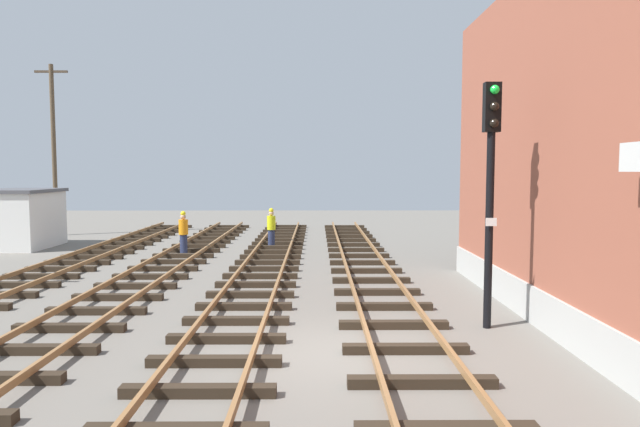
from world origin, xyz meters
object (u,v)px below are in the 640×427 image
Objects in this scene: utility_pole_far at (54,147)px; track_worker_foreground at (271,228)px; signal_mast at (491,176)px; control_hut at (19,218)px; track_worker_distant at (183,233)px.

track_worker_foreground is (12.45, -5.10, -3.99)m from utility_pole_far.
signal_mast is 2.98× the size of track_worker_foreground.
signal_mast is at bearing -45.13° from utility_pole_far.
control_hut is 8.43m from track_worker_distant.
track_worker_foreground is at bearing 114.17° from signal_mast.
utility_pole_far is 14.03m from track_worker_foreground.
track_worker_foreground is at bearing -22.27° from utility_pole_far.
track_worker_distant is at bearing -151.83° from track_worker_foreground.
control_hut is 6.16m from utility_pole_far.
track_worker_foreground is at bearing 28.17° from track_worker_distant.
track_worker_distant is at bearing 130.11° from signal_mast.
utility_pole_far reaches higher than track_worker_distant.
control_hut reaches higher than track_worker_foreground.
control_hut is at bearing -82.95° from utility_pole_far.
utility_pole_far reaches higher than signal_mast.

